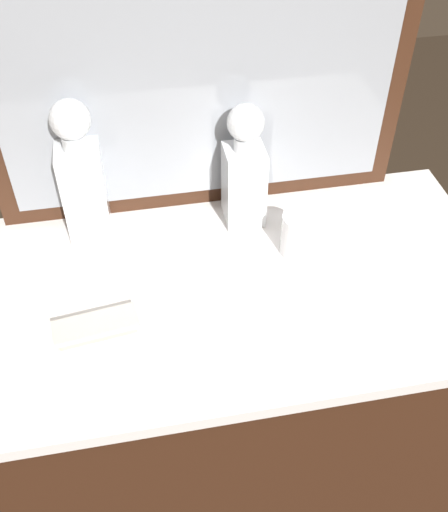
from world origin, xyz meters
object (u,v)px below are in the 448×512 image
object	(u,v)px
crystal_decanter_front	(83,183)
silver_brush_center	(96,327)
crystal_tumbler_front	(299,235)
crystal_decanter_center	(244,176)

from	to	relation	value
crystal_decanter_front	silver_brush_center	xyz separation A→B (m)	(0.00, -0.30, -0.12)
crystal_decanter_front	silver_brush_center	distance (m)	0.32
crystal_tumbler_front	silver_brush_center	xyz separation A→B (m)	(-0.43, -0.14, -0.03)
crystal_decanter_center	silver_brush_center	xyz separation A→B (m)	(-0.34, -0.27, -0.10)
crystal_decanter_center	crystal_decanter_front	bearing A→B (deg)	176.37
crystal_decanter_front	crystal_decanter_center	xyz separation A→B (m)	(0.34, -0.02, -0.01)
crystal_decanter_front	silver_brush_center	size ratio (longest dim) A/B	1.94
crystal_decanter_front	crystal_tumbler_front	size ratio (longest dim) A/B	3.33
crystal_decanter_front	crystal_decanter_center	size ratio (longest dim) A/B	1.12
crystal_decanter_front	silver_brush_center	world-z (taller)	crystal_decanter_front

